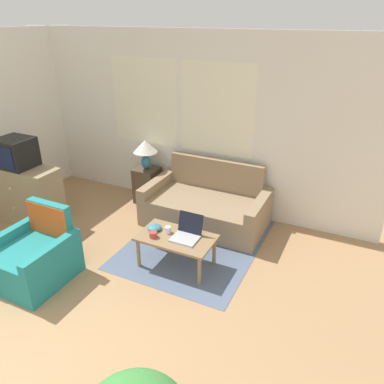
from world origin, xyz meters
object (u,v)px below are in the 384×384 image
object	(u,v)px
cup_navy	(168,230)
armchair	(36,258)
television	(16,153)
laptop	(187,233)
table_lamp	(145,149)
coffee_table	(176,240)
snack_bowl	(154,227)
couch	(207,206)
cup_yellow	(153,235)

from	to	relation	value
cup_navy	armchair	bearing A→B (deg)	-142.80
television	laptop	bearing A→B (deg)	0.52
table_lamp	coffee_table	bearing A→B (deg)	-47.12
armchair	snack_bowl	size ratio (longest dim) A/B	4.94
laptop	snack_bowl	distance (m)	0.43
table_lamp	cup_navy	distance (m)	1.75
laptop	snack_bowl	xyz separation A→B (m)	(-0.43, -0.02, -0.03)
armchair	television	xyz separation A→B (m)	(-1.14, 0.91, 0.80)
coffee_table	snack_bowl	world-z (taller)	snack_bowl
couch	coffee_table	xyz separation A→B (m)	(0.10, -1.13, 0.10)
couch	armchair	size ratio (longest dim) A/B	2.08
table_lamp	snack_bowl	size ratio (longest dim) A/B	2.75
armchair	cup_yellow	world-z (taller)	armchair
armchair	coffee_table	world-z (taller)	armchair
table_lamp	coffee_table	xyz separation A→B (m)	(1.23, -1.32, -0.54)
cup_navy	cup_yellow	bearing A→B (deg)	-123.67
television	cup_navy	bearing A→B (deg)	0.21
armchair	table_lamp	world-z (taller)	table_lamp
couch	snack_bowl	bearing A→B (deg)	-100.84
television	coffee_table	xyz separation A→B (m)	(2.48, -0.02, -0.70)
coffee_table	cup_yellow	xyz separation A→B (m)	(-0.24, -0.13, 0.08)
coffee_table	laptop	world-z (taller)	laptop
snack_bowl	laptop	bearing A→B (deg)	3.33
couch	snack_bowl	size ratio (longest dim) A/B	10.25
table_lamp	snack_bowl	world-z (taller)	table_lamp
snack_bowl	table_lamp	bearing A→B (deg)	125.26
laptop	snack_bowl	world-z (taller)	laptop
cup_yellow	table_lamp	bearing A→B (deg)	124.43
coffee_table	cup_yellow	size ratio (longest dim) A/B	9.82
laptop	snack_bowl	size ratio (longest dim) A/B	1.91
television	table_lamp	xyz separation A→B (m)	(1.25, 1.30, -0.16)
television	snack_bowl	xyz separation A→B (m)	(2.17, -0.00, -0.62)
couch	television	xyz separation A→B (m)	(-2.38, -1.11, 0.80)
cup_navy	snack_bowl	size ratio (longest dim) A/B	0.49
cup_yellow	snack_bowl	size ratio (longest dim) A/B	0.55
cup_yellow	couch	bearing A→B (deg)	83.73
couch	cup_navy	world-z (taller)	couch
couch	cup_navy	distance (m)	1.11
table_lamp	television	bearing A→B (deg)	-133.96
snack_bowl	armchair	bearing A→B (deg)	-138.60
armchair	cup_navy	world-z (taller)	armchair
cup_navy	television	bearing A→B (deg)	-179.79
coffee_table	laptop	size ratio (longest dim) A/B	2.84
television	table_lamp	bearing A→B (deg)	46.04
couch	television	world-z (taller)	television
television	laptop	xyz separation A→B (m)	(2.60, 0.02, -0.59)
couch	television	bearing A→B (deg)	-155.11
coffee_table	cup_yellow	distance (m)	0.28
table_lamp	laptop	bearing A→B (deg)	-43.42
cup_navy	laptop	bearing A→B (deg)	3.52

